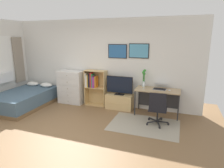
% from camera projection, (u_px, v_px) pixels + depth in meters
% --- Properties ---
extents(ground_plane, '(7.20, 7.20, 0.00)m').
position_uv_depth(ground_plane, '(59.00, 138.00, 4.22)').
color(ground_plane, brown).
extents(wall_back_with_posters, '(6.12, 0.09, 2.70)m').
position_uv_depth(wall_back_with_posters, '(102.00, 63.00, 6.12)').
color(wall_back_with_posters, silver).
rests_on(wall_back_with_posters, ground_plane).
extents(area_rug, '(1.70, 1.20, 0.01)m').
position_uv_depth(area_rug, '(144.00, 125.00, 4.85)').
color(area_rug, '#9E937F').
rests_on(area_rug, ground_plane).
extents(bed, '(1.37, 2.09, 0.61)m').
position_uv_depth(bed, '(25.00, 99.00, 6.13)').
color(bed, brown).
rests_on(bed, ground_plane).
extents(dresser, '(0.83, 0.46, 1.08)m').
position_uv_depth(dresser, '(71.00, 87.00, 6.39)').
color(dresser, silver).
rests_on(dresser, ground_plane).
extents(bookshelf, '(0.69, 0.30, 1.14)m').
position_uv_depth(bookshelf, '(94.00, 85.00, 6.15)').
color(bookshelf, tan).
rests_on(bookshelf, ground_plane).
extents(tv_stand, '(0.82, 0.41, 0.45)m').
position_uv_depth(tv_stand, '(120.00, 101.00, 5.92)').
color(tv_stand, tan).
rests_on(tv_stand, ground_plane).
extents(television, '(0.81, 0.16, 0.56)m').
position_uv_depth(television, '(119.00, 86.00, 5.78)').
color(television, black).
rests_on(television, tv_stand).
extents(desk, '(1.21, 0.59, 0.74)m').
position_uv_depth(desk, '(158.00, 93.00, 5.44)').
color(desk, tan).
rests_on(desk, ground_plane).
extents(office_chair, '(0.56, 0.58, 0.86)m').
position_uv_depth(office_chair, '(158.00, 108.00, 4.73)').
color(office_chair, '#232326').
rests_on(office_chair, ground_plane).
extents(laptop, '(0.40, 0.42, 0.16)m').
position_uv_depth(laptop, '(160.00, 87.00, 5.38)').
color(laptop, '#B7B7BC').
rests_on(laptop, desk).
extents(computer_mouse, '(0.06, 0.10, 0.03)m').
position_uv_depth(computer_mouse, '(170.00, 90.00, 5.18)').
color(computer_mouse, silver).
rests_on(computer_mouse, desk).
extents(bamboo_vase, '(0.11, 0.10, 0.51)m').
position_uv_depth(bamboo_vase, '(144.00, 77.00, 5.58)').
color(bamboo_vase, silver).
rests_on(bamboo_vase, desk).
extents(wine_glass, '(0.07, 0.07, 0.18)m').
position_uv_depth(wine_glass, '(144.00, 84.00, 5.39)').
color(wine_glass, silver).
rests_on(wine_glass, desk).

